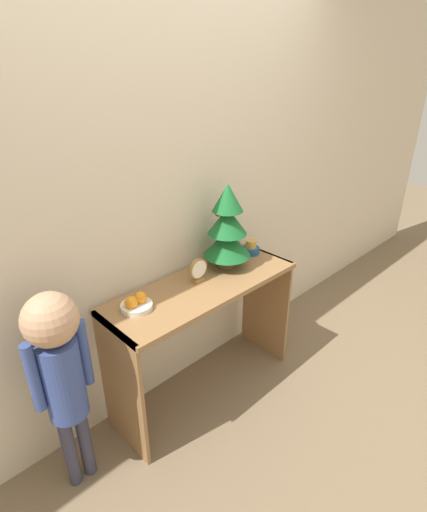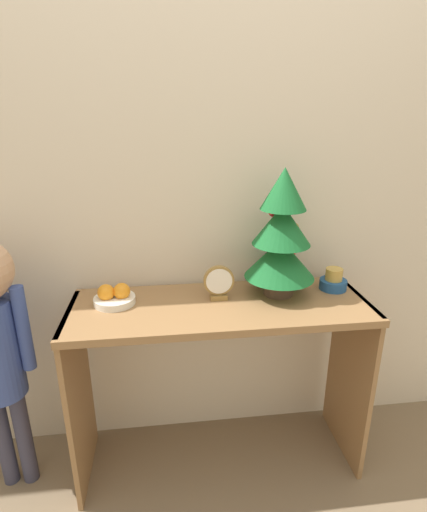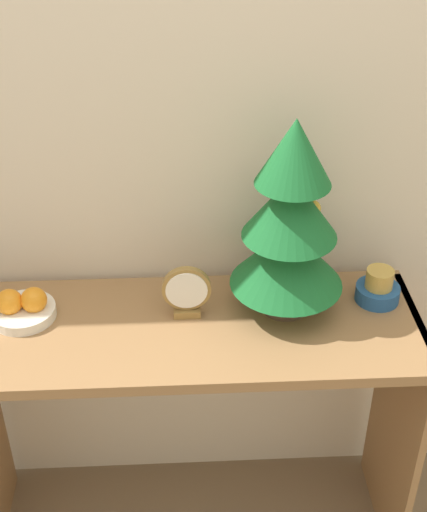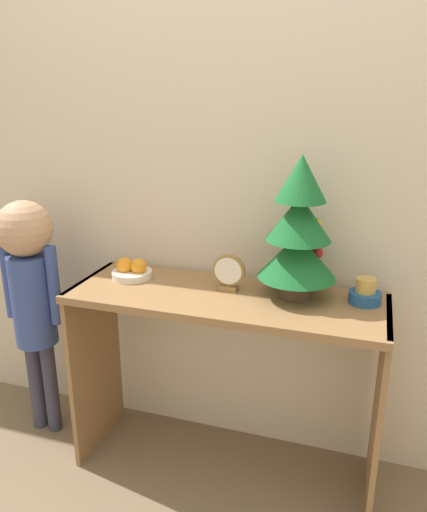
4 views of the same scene
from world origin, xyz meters
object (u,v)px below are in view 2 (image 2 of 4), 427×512
at_px(mini_tree, 281,236).
at_px(desk_clock, 220,283).
at_px(fruit_bowl, 114,297).
at_px(singing_bowl, 333,281).

distance_m(mini_tree, desk_clock, 0.31).
height_order(mini_tree, fruit_bowl, mini_tree).
relative_size(fruit_bowl, desk_clock, 1.13).
relative_size(mini_tree, fruit_bowl, 3.21).
distance_m(mini_tree, fruit_bowl, 0.71).
xyz_separation_m(fruit_bowl, desk_clock, (0.42, -0.01, 0.04)).
bearing_deg(desk_clock, fruit_bowl, 178.33).
bearing_deg(fruit_bowl, singing_bowl, 1.63).
xyz_separation_m(mini_tree, fruit_bowl, (-0.67, -0.01, -0.23)).
bearing_deg(singing_bowl, mini_tree, -175.39).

